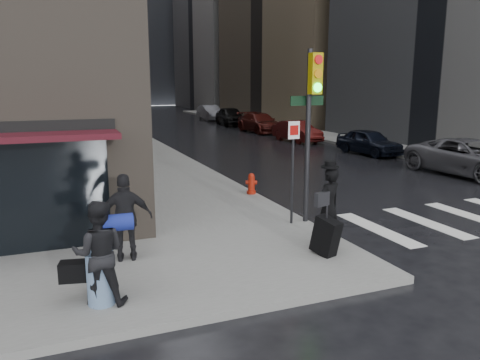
{
  "coord_description": "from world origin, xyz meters",
  "views": [
    {
      "loc": [
        -4.04,
        -8.36,
        3.67
      ],
      "look_at": [
        0.21,
        2.26,
        1.3
      ],
      "focal_mm": 35.0,
      "sensor_mm": 36.0,
      "label": 1
    }
  ],
  "objects_px": {
    "parked_car_0": "(470,157)",
    "parked_car_5": "(210,113)",
    "man_overcoat": "(328,211)",
    "man_jeans": "(99,253)",
    "parked_car_2": "(297,131)",
    "fire_hydrant": "(251,185)",
    "man_greycoat": "(126,218)",
    "parked_car_3": "(260,123)",
    "parked_car_4": "(231,116)",
    "parked_car_1": "(369,142)",
    "traffic_light": "(309,113)"
  },
  "relations": [
    {
      "from": "man_jeans",
      "to": "parked_car_5",
      "type": "distance_m",
      "value": 40.47
    },
    {
      "from": "man_overcoat",
      "to": "parked_car_4",
      "type": "distance_m",
      "value": 32.0
    },
    {
      "from": "man_greycoat",
      "to": "man_jeans",
      "type": "bearing_deg",
      "value": 77.87
    },
    {
      "from": "man_overcoat",
      "to": "parked_car_3",
      "type": "distance_m",
      "value": 26.06
    },
    {
      "from": "man_overcoat",
      "to": "parked_car_2",
      "type": "bearing_deg",
      "value": -133.79
    },
    {
      "from": "man_overcoat",
      "to": "parked_car_2",
      "type": "distance_m",
      "value": 20.24
    },
    {
      "from": "traffic_light",
      "to": "parked_car_1",
      "type": "xyz_separation_m",
      "value": [
        9.43,
        9.99,
        -2.28
      ]
    },
    {
      "from": "parked_car_5",
      "to": "parked_car_2",
      "type": "bearing_deg",
      "value": -91.09
    },
    {
      "from": "man_jeans",
      "to": "parked_car_2",
      "type": "bearing_deg",
      "value": -114.15
    },
    {
      "from": "parked_car_1",
      "to": "parked_car_5",
      "type": "relative_size",
      "value": 0.85
    },
    {
      "from": "fire_hydrant",
      "to": "parked_car_3",
      "type": "distance_m",
      "value": 21.05
    },
    {
      "from": "fire_hydrant",
      "to": "parked_car_3",
      "type": "relative_size",
      "value": 0.13
    },
    {
      "from": "fire_hydrant",
      "to": "traffic_light",
      "type": "bearing_deg",
      "value": -88.81
    },
    {
      "from": "parked_car_4",
      "to": "traffic_light",
      "type": "bearing_deg",
      "value": -101.32
    },
    {
      "from": "parked_car_2",
      "to": "man_greycoat",
      "type": "bearing_deg",
      "value": -132.43
    },
    {
      "from": "man_overcoat",
      "to": "parked_car_1",
      "type": "distance_m",
      "value": 15.43
    },
    {
      "from": "parked_car_0",
      "to": "parked_car_3",
      "type": "height_order",
      "value": "parked_car_0"
    },
    {
      "from": "man_jeans",
      "to": "traffic_light",
      "type": "bearing_deg",
      "value": -140.72
    },
    {
      "from": "fire_hydrant",
      "to": "parked_car_5",
      "type": "distance_m",
      "value": 32.9
    },
    {
      "from": "traffic_light",
      "to": "parked_car_5",
      "type": "height_order",
      "value": "traffic_light"
    },
    {
      "from": "fire_hydrant",
      "to": "man_greycoat",
      "type": "bearing_deg",
      "value": -136.26
    },
    {
      "from": "man_greycoat",
      "to": "parked_car_3",
      "type": "distance_m",
      "value": 27.1
    },
    {
      "from": "parked_car_1",
      "to": "traffic_light",
      "type": "bearing_deg",
      "value": -138.66
    },
    {
      "from": "man_jeans",
      "to": "parked_car_4",
      "type": "xyz_separation_m",
      "value": [
        14.15,
        31.58,
        -0.19
      ]
    },
    {
      "from": "parked_car_2",
      "to": "man_overcoat",
      "type": "bearing_deg",
      "value": -121.57
    },
    {
      "from": "parked_car_1",
      "to": "parked_car_4",
      "type": "xyz_separation_m",
      "value": [
        -0.66,
        18.83,
        0.15
      ]
    },
    {
      "from": "man_overcoat",
      "to": "man_jeans",
      "type": "relative_size",
      "value": 1.11
    },
    {
      "from": "parked_car_3",
      "to": "traffic_light",
      "type": "bearing_deg",
      "value": -113.2
    },
    {
      "from": "parked_car_2",
      "to": "parked_car_3",
      "type": "relative_size",
      "value": 0.8
    },
    {
      "from": "man_jeans",
      "to": "parked_car_0",
      "type": "height_order",
      "value": "man_jeans"
    },
    {
      "from": "parked_car_2",
      "to": "parked_car_5",
      "type": "height_order",
      "value": "parked_car_5"
    },
    {
      "from": "parked_car_3",
      "to": "parked_car_4",
      "type": "bearing_deg",
      "value": 88.3
    },
    {
      "from": "traffic_light",
      "to": "parked_car_0",
      "type": "height_order",
      "value": "traffic_light"
    },
    {
      "from": "man_overcoat",
      "to": "parked_car_3",
      "type": "relative_size",
      "value": 0.38
    },
    {
      "from": "man_jeans",
      "to": "fire_hydrant",
      "type": "bearing_deg",
      "value": -118.38
    },
    {
      "from": "man_overcoat",
      "to": "fire_hydrant",
      "type": "relative_size",
      "value": 2.84
    },
    {
      "from": "man_greycoat",
      "to": "parked_car_3",
      "type": "height_order",
      "value": "man_greycoat"
    },
    {
      "from": "parked_car_1",
      "to": "parked_car_3",
      "type": "bearing_deg",
      "value": 87.6
    },
    {
      "from": "parked_car_5",
      "to": "parked_car_3",
      "type": "bearing_deg",
      "value": -90.7
    },
    {
      "from": "man_greycoat",
      "to": "parked_car_3",
      "type": "xyz_separation_m",
      "value": [
        13.48,
        23.51,
        -0.31
      ]
    },
    {
      "from": "parked_car_0",
      "to": "parked_car_5",
      "type": "bearing_deg",
      "value": 87.51
    },
    {
      "from": "man_greycoat",
      "to": "parked_car_3",
      "type": "bearing_deg",
      "value": -110.84
    },
    {
      "from": "parked_car_0",
      "to": "parked_car_5",
      "type": "distance_m",
      "value": 31.39
    },
    {
      "from": "parked_car_1",
      "to": "parked_car_3",
      "type": "relative_size",
      "value": 0.78
    },
    {
      "from": "man_greycoat",
      "to": "parked_car_2",
      "type": "distance_m",
      "value": 21.76
    },
    {
      "from": "man_greycoat",
      "to": "parked_car_5",
      "type": "relative_size",
      "value": 0.39
    },
    {
      "from": "fire_hydrant",
      "to": "man_jeans",
      "type": "bearing_deg",
      "value": -130.53
    },
    {
      "from": "man_overcoat",
      "to": "parked_car_4",
      "type": "height_order",
      "value": "man_overcoat"
    },
    {
      "from": "man_greycoat",
      "to": "fire_hydrant",
      "type": "height_order",
      "value": "man_greycoat"
    },
    {
      "from": "fire_hydrant",
      "to": "parked_car_1",
      "type": "distance_m",
      "value": 11.53
    }
  ]
}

